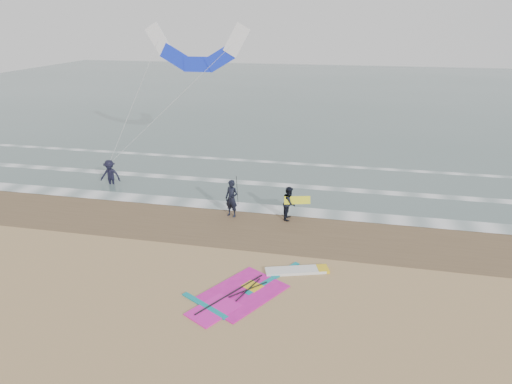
% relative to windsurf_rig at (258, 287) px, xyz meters
% --- Properties ---
extents(ground, '(120.00, 120.00, 0.00)m').
position_rel_windsurf_rig_xyz_m(ground, '(-0.68, -0.79, -0.03)').
color(ground, tan).
rests_on(ground, ground).
extents(sea_water, '(120.00, 80.00, 0.02)m').
position_rel_windsurf_rig_xyz_m(sea_water, '(-0.68, 47.21, -0.02)').
color(sea_water, '#47605E').
rests_on(sea_water, ground).
extents(wet_sand_band, '(120.00, 5.00, 0.01)m').
position_rel_windsurf_rig_xyz_m(wet_sand_band, '(-0.68, 5.21, -0.03)').
color(wet_sand_band, brown).
rests_on(wet_sand_band, ground).
extents(foam_waterline, '(120.00, 9.15, 0.02)m').
position_rel_windsurf_rig_xyz_m(foam_waterline, '(-0.68, 9.66, -0.00)').
color(foam_waterline, white).
rests_on(foam_waterline, ground).
extents(windsurf_rig, '(5.19, 4.92, 0.12)m').
position_rel_windsurf_rig_xyz_m(windsurf_rig, '(0.00, 0.00, 0.00)').
color(windsurf_rig, white).
rests_on(windsurf_rig, ground).
extents(person_standing, '(0.82, 0.67, 1.93)m').
position_rel_windsurf_rig_xyz_m(person_standing, '(-2.68, 6.20, 0.93)').
color(person_standing, black).
rests_on(person_standing, ground).
extents(person_walking, '(0.67, 0.85, 1.71)m').
position_rel_windsurf_rig_xyz_m(person_walking, '(0.23, 6.48, 0.82)').
color(person_walking, black).
rests_on(person_walking, ground).
extents(person_wading, '(1.29, 0.82, 1.91)m').
position_rel_windsurf_rig_xyz_m(person_wading, '(-11.06, 9.18, 0.92)').
color(person_wading, black).
rests_on(person_wading, ground).
extents(held_pole, '(0.17, 0.86, 1.82)m').
position_rel_windsurf_rig_xyz_m(held_pole, '(-2.38, 6.20, 1.39)').
color(held_pole, black).
rests_on(held_pole, ground).
extents(carried_kiteboard, '(1.30, 0.51, 0.39)m').
position_rel_windsurf_rig_xyz_m(carried_kiteboard, '(0.63, 6.38, 1.05)').
color(carried_kiteboard, yellow).
rests_on(carried_kiteboard, ground).
extents(surf_kite, '(7.84, 4.07, 7.97)m').
position_rel_windsurf_rig_xyz_m(surf_kite, '(-6.57, 13.14, 7.49)').
color(surf_kite, white).
rests_on(surf_kite, ground).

